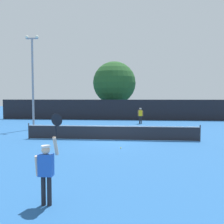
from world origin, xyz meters
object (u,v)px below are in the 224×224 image
player_receiving (140,114)px  large_tree (114,83)px  player_serving (47,166)px  parked_car_far (171,111)px  tennis_ball (121,148)px  parked_car_mid (135,110)px  light_pole (33,76)px  parked_car_near (76,110)px

player_receiving → large_tree: (-3.58, 9.11, 3.87)m
player_serving → parked_car_far: player_serving is taller
player_serving → parked_car_far: size_ratio=0.55×
player_serving → tennis_ball: size_ratio=35.72×
large_tree → player_receiving: bearing=-68.6°
tennis_ball → parked_car_mid: parked_car_mid is taller
light_pole → parked_car_near: 18.67m
large_tree → parked_car_far: 10.03m
player_serving → large_tree: (-0.67, 29.59, 3.86)m
light_pole → large_tree: (6.04, 14.51, 0.21)m
tennis_ball → large_tree: (-2.20, 22.19, 4.87)m
player_receiving → parked_car_near: bearing=-51.5°
player_receiving → large_tree: large_tree is taller
parked_car_near → parked_car_mid: size_ratio=1.02×
large_tree → parked_car_near: bearing=150.7°
player_serving → parked_car_far: bearing=76.6°
player_receiving → parked_car_mid: 12.39m
light_pole → parked_car_near: light_pole is taller
player_serving → player_receiving: (2.91, 20.48, -0.02)m
light_pole → large_tree: light_pole is taller
light_pole → parked_car_mid: bearing=63.2°
tennis_ball → parked_car_near: 27.39m
player_serving → large_tree: 29.85m
player_receiving → large_tree: size_ratio=0.21×
player_receiving → parked_car_near: (-10.21, 12.84, -0.26)m
player_serving → parked_car_near: (-7.31, 33.32, -0.28)m
player_receiving → parked_car_mid: bearing=-87.0°
light_pole → large_tree: bearing=67.4°
parked_car_near → parked_car_far: 15.16m
tennis_ball → light_pole: 12.19m
parked_car_mid → parked_car_far: (5.59, 0.04, 0.00)m
large_tree → parked_car_near: 8.66m
player_receiving → parked_car_near: size_ratio=0.38×
player_receiving → tennis_ball: 13.18m
player_serving → parked_car_mid: (2.26, 32.84, -0.28)m
light_pole → parked_car_far: 23.33m
parked_car_mid → parked_car_far: 5.59m
large_tree → parked_car_mid: 6.02m
parked_car_mid → large_tree: bearing=-127.8°
tennis_ball → parked_car_near: bearing=108.8°
player_receiving → parked_car_far: (4.94, 12.40, -0.26)m
parked_car_far → parked_car_mid: bearing=174.3°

